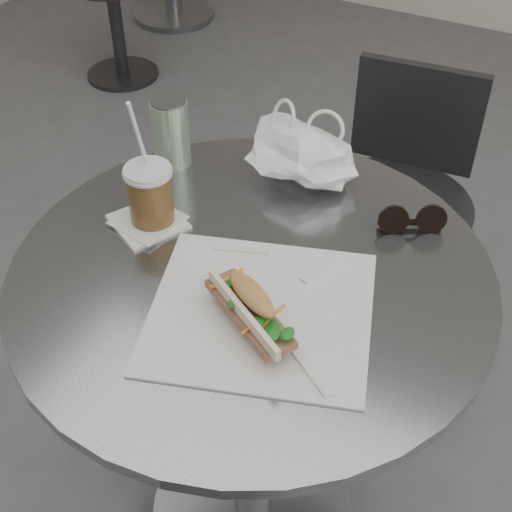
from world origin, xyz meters
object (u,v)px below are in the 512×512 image
at_px(sunglasses, 412,221).
at_px(drink_can, 171,132).
at_px(banh_mi, 250,309).
at_px(bg_chair, 108,13).
at_px(cafe_table, 252,381).
at_px(iced_coffee, 150,195).
at_px(chair_far, 388,238).

bearing_deg(sunglasses, drink_can, 152.14).
xyz_separation_m(banh_mi, drink_can, (-0.32, 0.30, 0.03)).
bearing_deg(bg_chair, cafe_table, -34.69).
height_order(iced_coffee, drink_can, iced_coffee).
relative_size(bg_chair, sunglasses, 6.09).
distance_m(chair_far, bg_chair, 1.75).
relative_size(chair_far, sunglasses, 6.83).
xyz_separation_m(bg_chair, banh_mi, (1.53, -1.64, 0.48)).
height_order(bg_chair, banh_mi, banh_mi).
distance_m(cafe_table, sunglasses, 0.41).
bearing_deg(drink_can, sunglasses, 1.50).
height_order(banh_mi, drink_can, drink_can).
distance_m(iced_coffee, drink_can, 0.18).
height_order(cafe_table, chair_far, cafe_table).
bearing_deg(banh_mi, iced_coffee, -176.49).
bearing_deg(chair_far, iced_coffee, 63.98).
bearing_deg(iced_coffee, sunglasses, 24.62).
bearing_deg(iced_coffee, cafe_table, -8.17).
xyz_separation_m(chair_far, bg_chair, (-1.52, 0.88, -0.04)).
bearing_deg(cafe_table, banh_mi, -62.87).
bearing_deg(banh_mi, chair_far, 122.44).
bearing_deg(bg_chair, iced_coffee, -38.32).
bearing_deg(iced_coffee, banh_mi, -28.08).
bearing_deg(cafe_table, drink_can, 143.80).
bearing_deg(sunglasses, banh_mi, -142.34).
bearing_deg(bg_chair, banh_mi, -35.59).
xyz_separation_m(cafe_table, bg_chair, (-1.47, 1.53, -0.17)).
xyz_separation_m(cafe_table, iced_coffee, (-0.20, 0.03, 0.33)).
xyz_separation_m(bg_chair, drink_can, (1.21, -1.34, 0.51)).
xyz_separation_m(sunglasses, drink_can, (-0.46, -0.01, 0.04)).
bearing_deg(cafe_table, chair_far, 86.18).
height_order(banh_mi, iced_coffee, iced_coffee).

